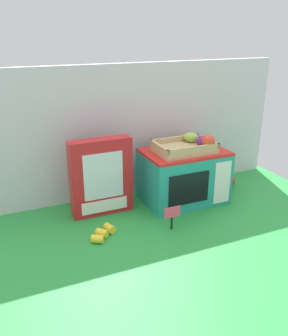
{
  "coord_description": "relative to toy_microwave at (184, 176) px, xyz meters",
  "views": [
    {
      "loc": [
        -0.58,
        -1.35,
        0.76
      ],
      "look_at": [
        0.02,
        0.02,
        0.18
      ],
      "focal_mm": 38.89,
      "sensor_mm": 36.0,
      "label": 1
    }
  ],
  "objects": [
    {
      "name": "loose_toy_banana",
      "position": [
        -0.45,
        -0.16,
        -0.11
      ],
      "size": [
        0.12,
        0.11,
        0.03
      ],
      "color": "yellow",
      "rests_on": "ground"
    },
    {
      "name": "display_back_panel",
      "position": [
        -0.22,
        0.2,
        0.19
      ],
      "size": [
        1.61,
        0.03,
        0.62
      ],
      "primitive_type": "cube",
      "color": "silver",
      "rests_on": "ground"
    },
    {
      "name": "cookie_set_box",
      "position": [
        -0.39,
        0.03,
        0.04
      ],
      "size": [
        0.27,
        0.07,
        0.34
      ],
      "color": "red",
      "rests_on": "ground"
    },
    {
      "name": "toy_microwave",
      "position": [
        0.0,
        0.0,
        0.0
      ],
      "size": [
        0.37,
        0.25,
        0.25
      ],
      "color": "teal",
      "rests_on": "ground"
    },
    {
      "name": "price_sign",
      "position": [
        -0.17,
        -0.22,
        -0.06
      ],
      "size": [
        0.07,
        0.01,
        0.1
      ],
      "color": "black",
      "rests_on": "ground"
    },
    {
      "name": "loose_toy_apple",
      "position": [
        0.29,
        0.04,
        -0.09
      ],
      "size": [
        0.07,
        0.07,
        0.07
      ],
      "primitive_type": "sphere",
      "color": "red",
      "rests_on": "ground"
    },
    {
      "name": "ground_plane",
      "position": [
        -0.22,
        -0.0,
        -0.12
      ],
      "size": [
        1.7,
        1.7,
        0.0
      ],
      "primitive_type": "plane",
      "color": "green",
      "rests_on": "ground"
    },
    {
      "name": "food_groups_crate",
      "position": [
        0.01,
        -0.02,
        0.15
      ],
      "size": [
        0.26,
        0.18,
        0.09
      ],
      "color": "tan",
      "rests_on": "toy_microwave"
    }
  ]
}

